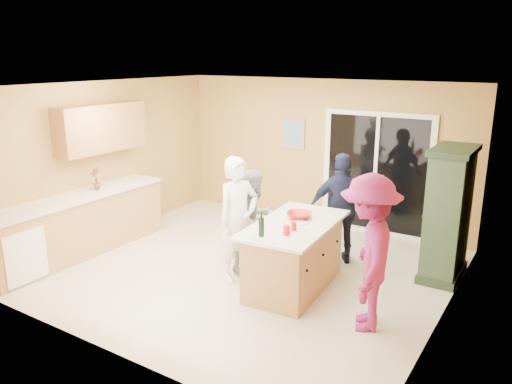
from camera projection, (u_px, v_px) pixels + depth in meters
The scene contains 22 objects.
floor at pixel (244, 268), 7.25m from camera, with size 5.50×5.50×0.00m, color beige.
ceiling at pixel (242, 86), 6.56m from camera, with size 5.50×5.00×0.10m, color silver.
wall_back at pixel (321, 153), 8.94m from camera, with size 5.50×0.10×2.60m, color #DDAB5B.
wall_front at pixel (101, 235), 4.87m from camera, with size 5.50×0.10×2.60m, color #DDAB5B.
wall_left at pixel (106, 160), 8.33m from camera, with size 0.10×5.00×2.60m, color #DDAB5B.
wall_right at pixel (450, 215), 5.49m from camera, with size 0.10×5.00×2.60m, color #DDAB5B.
left_cabinet_run at pixel (70, 228), 7.54m from camera, with size 0.65×3.05×1.24m.
upper_cabinets at pixel (101, 128), 7.92m from camera, with size 0.35×1.60×0.75m, color #B47F46.
sliding_door at pixel (376, 174), 8.44m from camera, with size 1.90×0.07×2.10m.
framed_picture at pixel (293, 134), 9.13m from camera, with size 0.46×0.04×0.56m.
kitchen_island at pixel (294, 258), 6.55m from camera, with size 1.06×1.78×0.90m.
green_hutch at pixel (448, 215), 6.78m from camera, with size 0.52×0.99×1.83m.
woman_white at pixel (238, 219), 6.71m from camera, with size 0.63×0.41×1.72m, color white.
woman_grey at pixel (255, 220), 7.04m from camera, with size 0.72×0.56×1.48m, color #969598.
woman_navy at pixel (342, 209), 7.28m from camera, with size 0.97×0.40×1.65m, color #1A1F39.
woman_magenta at pixel (368, 253), 5.48m from camera, with size 1.15×0.66×1.78m, color #982160.
serving_bowl at pixel (299, 215), 6.61m from camera, with size 0.33×0.33×0.08m, color red.
tulip_vase at pixel (96, 179), 7.82m from camera, with size 0.19×0.13×0.36m, color red.
tumbler_near at pixel (294, 226), 6.16m from camera, with size 0.07×0.07×0.11m, color red.
tumbler_far at pixel (287, 230), 5.99m from camera, with size 0.08×0.08×0.12m, color red.
wine_bottle at pixel (261, 227), 5.93m from camera, with size 0.07×0.07×0.31m.
white_plate at pixel (301, 223), 6.42m from camera, with size 0.21×0.21×0.01m, color silver.
Camera 1 is at (3.74, -5.56, 3.00)m, focal length 35.00 mm.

